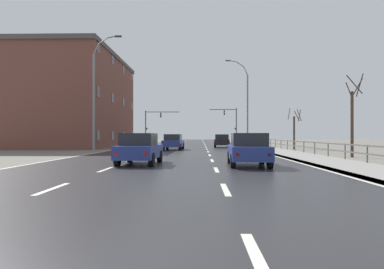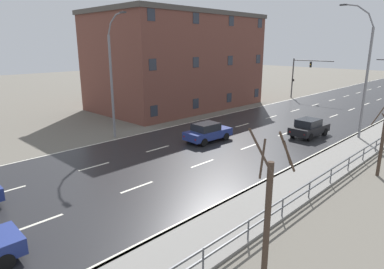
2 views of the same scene
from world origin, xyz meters
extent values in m
cube|color=#666056|center=(0.00, 48.00, -0.06)|extent=(160.00, 160.00, 0.12)
cube|color=#232326|center=(0.00, 60.00, 0.01)|extent=(14.00, 120.00, 0.02)
cube|color=beige|center=(-2.33, 7.40, 0.02)|extent=(0.16, 2.20, 0.01)
cube|color=beige|center=(-2.33, 12.80, 0.02)|extent=(0.16, 2.20, 0.01)
cube|color=beige|center=(-2.33, 18.20, 0.02)|extent=(0.16, 2.20, 0.01)
cube|color=beige|center=(-2.33, 23.60, 0.02)|extent=(0.16, 2.20, 0.01)
cube|color=beige|center=(-2.33, 29.00, 0.02)|extent=(0.16, 2.20, 0.01)
cube|color=beige|center=(-2.33, 34.40, 0.02)|extent=(0.16, 2.20, 0.01)
cube|color=beige|center=(-2.33, 39.80, 0.02)|extent=(0.16, 2.20, 0.01)
cube|color=beige|center=(-2.33, 45.20, 0.02)|extent=(0.16, 2.20, 0.01)
cube|color=beige|center=(-2.33, 50.60, 0.02)|extent=(0.16, 2.20, 0.01)
cube|color=beige|center=(-2.33, 56.00, 0.02)|extent=(0.16, 2.20, 0.01)
cube|color=beige|center=(-2.33, 61.40, 0.02)|extent=(0.16, 2.20, 0.01)
cube|color=beige|center=(-2.33, 66.80, 0.02)|extent=(0.16, 2.20, 0.01)
cube|color=beige|center=(-2.33, 72.20, 0.02)|extent=(0.16, 2.20, 0.01)
cube|color=beige|center=(-2.33, 77.60, 0.02)|extent=(0.16, 2.20, 0.01)
cube|color=beige|center=(-2.33, 83.00, 0.02)|extent=(0.16, 2.20, 0.01)
cube|color=beige|center=(-2.33, 88.40, 0.02)|extent=(0.16, 2.20, 0.01)
cube|color=beige|center=(-2.33, 93.80, 0.02)|extent=(0.16, 2.20, 0.01)
cube|color=beige|center=(-2.33, 99.20, 0.02)|extent=(0.16, 2.20, 0.01)
cube|color=beige|center=(-2.33, 104.60, 0.02)|extent=(0.16, 2.20, 0.01)
cube|color=beige|center=(-2.33, 110.00, 0.02)|extent=(0.16, 2.20, 0.01)
cube|color=beige|center=(-2.33, 115.40, 0.02)|extent=(0.16, 2.20, 0.01)
cube|color=beige|center=(2.33, 2.00, 0.02)|extent=(0.16, 2.20, 0.01)
cube|color=beige|center=(2.33, 7.40, 0.02)|extent=(0.16, 2.20, 0.01)
cube|color=beige|center=(2.33, 12.80, 0.02)|extent=(0.16, 2.20, 0.01)
cube|color=beige|center=(2.33, 18.20, 0.02)|extent=(0.16, 2.20, 0.01)
cube|color=beige|center=(2.33, 23.60, 0.02)|extent=(0.16, 2.20, 0.01)
cube|color=beige|center=(2.33, 29.00, 0.02)|extent=(0.16, 2.20, 0.01)
cube|color=beige|center=(2.33, 34.40, 0.02)|extent=(0.16, 2.20, 0.01)
cube|color=beige|center=(2.33, 39.80, 0.02)|extent=(0.16, 2.20, 0.01)
cube|color=beige|center=(2.33, 45.20, 0.02)|extent=(0.16, 2.20, 0.01)
cube|color=beige|center=(2.33, 50.60, 0.02)|extent=(0.16, 2.20, 0.01)
cube|color=beige|center=(2.33, 56.00, 0.02)|extent=(0.16, 2.20, 0.01)
cube|color=beige|center=(2.33, 61.40, 0.02)|extent=(0.16, 2.20, 0.01)
cube|color=beige|center=(2.33, 66.80, 0.02)|extent=(0.16, 2.20, 0.01)
cube|color=beige|center=(2.33, 72.20, 0.02)|extent=(0.16, 2.20, 0.01)
cube|color=beige|center=(2.33, 77.60, 0.02)|extent=(0.16, 2.20, 0.01)
cube|color=beige|center=(2.33, 83.00, 0.02)|extent=(0.16, 2.20, 0.01)
cube|color=beige|center=(2.33, 88.40, 0.02)|extent=(0.16, 2.20, 0.01)
cube|color=beige|center=(2.33, 93.80, 0.02)|extent=(0.16, 2.20, 0.01)
cube|color=beige|center=(2.33, 99.20, 0.02)|extent=(0.16, 2.20, 0.01)
cube|color=beige|center=(2.33, 104.60, 0.02)|extent=(0.16, 2.20, 0.01)
cube|color=beige|center=(2.33, 110.00, 0.02)|extent=(0.16, 2.20, 0.01)
cube|color=beige|center=(2.33, 115.40, 0.02)|extent=(0.16, 2.20, 0.01)
cube|color=beige|center=(6.85, 60.00, 0.02)|extent=(0.16, 120.00, 0.01)
cube|color=beige|center=(-6.85, 60.00, 0.02)|extent=(0.16, 120.00, 0.01)
cube|color=gray|center=(8.50, 60.00, 0.06)|extent=(3.00, 120.00, 0.12)
cube|color=slate|center=(7.08, 60.00, 0.06)|extent=(0.16, 120.00, 0.12)
cube|color=#515459|center=(9.85, 23.57, 0.95)|extent=(0.06, 37.49, 0.08)
cube|color=#515459|center=(9.85, 23.57, 0.55)|extent=(0.06, 37.49, 0.08)
cylinder|color=#515459|center=(9.85, 15.53, 0.50)|extent=(0.07, 0.07, 1.00)
cylinder|color=#515459|center=(9.85, 18.21, 0.50)|extent=(0.07, 0.07, 1.00)
cylinder|color=#515459|center=(9.85, 20.89, 0.50)|extent=(0.07, 0.07, 1.00)
cylinder|color=#515459|center=(9.85, 23.57, 0.50)|extent=(0.07, 0.07, 1.00)
cylinder|color=#515459|center=(9.85, 26.24, 0.50)|extent=(0.07, 0.07, 1.00)
cylinder|color=#515459|center=(9.85, 28.92, 0.50)|extent=(0.07, 0.07, 1.00)
cylinder|color=#515459|center=(9.85, 31.60, 0.50)|extent=(0.07, 0.07, 1.00)
cylinder|color=#515459|center=(9.85, 34.28, 0.50)|extent=(0.07, 0.07, 1.00)
cylinder|color=#515459|center=(9.85, 36.95, 0.50)|extent=(0.07, 0.07, 1.00)
cylinder|color=#515459|center=(9.85, 39.63, 0.50)|extent=(0.07, 0.07, 1.00)
cylinder|color=#515459|center=(9.85, 42.31, 0.50)|extent=(0.07, 0.07, 1.00)
cylinder|color=slate|center=(7.60, 42.81, 4.53)|extent=(0.20, 0.20, 9.06)
cylinder|color=slate|center=(7.36, 42.81, 9.57)|extent=(0.57, 0.11, 1.06)
cylinder|color=slate|center=(6.67, 42.81, 10.40)|extent=(0.98, 0.11, 0.73)
cylinder|color=slate|center=(5.65, 42.81, 10.82)|extent=(1.13, 0.11, 0.30)
cube|color=#333335|center=(5.10, 42.81, 10.86)|extent=(0.56, 0.24, 0.12)
cylinder|color=slate|center=(-7.60, 28.57, 4.25)|extent=(0.20, 0.20, 8.50)
cylinder|color=slate|center=(-7.40, 28.57, 8.94)|extent=(0.51, 0.11, 0.92)
cylinder|color=slate|center=(-6.80, 28.57, 9.65)|extent=(0.85, 0.11, 0.64)
cylinder|color=slate|center=(-5.93, 28.57, 10.01)|extent=(0.97, 0.11, 0.28)
cube|color=#333335|center=(-5.45, 28.57, 10.05)|extent=(0.56, 0.24, 0.12)
cylinder|color=#38383A|center=(7.90, 59.85, 3.09)|extent=(0.18, 0.18, 6.18)
cylinder|color=#38383A|center=(5.57, 59.85, 5.93)|extent=(4.66, 0.12, 0.12)
cube|color=black|center=(5.80, 59.85, 5.38)|extent=(0.20, 0.28, 0.80)
sphere|color=#2D2D2D|center=(5.80, 59.70, 5.64)|extent=(0.14, 0.14, 0.14)
sphere|color=#F2AD19|center=(5.80, 59.70, 5.38)|extent=(0.14, 0.14, 0.14)
sphere|color=#2D2D2D|center=(5.80, 59.70, 5.12)|extent=(0.14, 0.14, 0.14)
cube|color=black|center=(7.68, 59.80, 2.60)|extent=(0.18, 0.12, 0.32)
cylinder|color=#38383A|center=(-7.90, 59.82, 2.89)|extent=(0.18, 0.18, 5.77)
cylinder|color=#38383A|center=(-4.95, 59.82, 5.52)|extent=(5.91, 0.12, 0.12)
cube|color=black|center=(-5.24, 59.82, 4.97)|extent=(0.20, 0.28, 0.80)
sphere|color=#2D2D2D|center=(-5.24, 59.67, 5.23)|extent=(0.14, 0.14, 0.14)
sphere|color=#F2AD19|center=(-5.24, 59.67, 4.97)|extent=(0.14, 0.14, 0.14)
sphere|color=#2D2D2D|center=(-5.24, 59.67, 4.71)|extent=(0.14, 0.14, 0.14)
cube|color=black|center=(-7.68, 59.77, 2.60)|extent=(0.18, 0.12, 0.32)
cube|color=black|center=(4.23, 40.56, 0.65)|extent=(1.97, 4.18, 0.64)
cube|color=black|center=(4.22, 40.31, 1.27)|extent=(1.66, 2.08, 0.60)
cube|color=slate|center=(4.27, 41.26, 1.25)|extent=(1.41, 0.15, 0.51)
cylinder|color=black|center=(5.11, 41.79, 0.33)|extent=(0.25, 0.67, 0.66)
cylinder|color=black|center=(3.49, 41.88, 0.33)|extent=(0.25, 0.67, 0.66)
cylinder|color=black|center=(4.97, 39.25, 0.33)|extent=(0.25, 0.67, 0.66)
cylinder|color=black|center=(3.36, 39.34, 0.33)|extent=(0.25, 0.67, 0.66)
cube|color=red|center=(3.47, 38.57, 0.65)|extent=(0.16, 0.05, 0.14)
cube|color=red|center=(4.79, 38.50, 0.65)|extent=(0.16, 0.05, 0.14)
cube|color=navy|center=(-1.02, 33.29, 0.65)|extent=(2.00, 4.20, 0.64)
cube|color=black|center=(-1.04, 33.04, 1.27)|extent=(1.67, 2.09, 0.60)
cube|color=slate|center=(-0.98, 33.99, 1.25)|extent=(1.41, 0.16, 0.51)
cylinder|color=black|center=(-0.14, 34.51, 0.33)|extent=(0.26, 0.67, 0.66)
cylinder|color=black|center=(-1.76, 34.61, 0.33)|extent=(0.26, 0.67, 0.66)
cylinder|color=black|center=(-0.29, 31.97, 0.33)|extent=(0.26, 0.67, 0.66)
cylinder|color=black|center=(-1.91, 32.07, 0.33)|extent=(0.26, 0.67, 0.66)
cube|color=red|center=(-1.80, 31.30, 0.65)|extent=(0.16, 0.05, 0.14)
cube|color=red|center=(-0.48, 31.22, 0.65)|extent=(0.16, 0.05, 0.14)
cube|color=navy|center=(-1.37, 15.68, 0.65)|extent=(1.89, 4.16, 0.64)
cube|color=black|center=(-1.38, 15.43, 1.27)|extent=(1.62, 2.05, 0.60)
cube|color=slate|center=(-1.35, 16.38, 1.25)|extent=(1.41, 0.13, 0.51)
cylinder|color=black|center=(-0.52, 16.93, 0.33)|extent=(0.24, 0.67, 0.66)
cylinder|color=black|center=(-2.14, 16.98, 0.33)|extent=(0.24, 0.67, 0.66)
cylinder|color=black|center=(-0.60, 14.39, 0.33)|extent=(0.24, 0.67, 0.66)
cylinder|color=black|center=(-2.22, 14.44, 0.33)|extent=(0.24, 0.67, 0.66)
cube|color=red|center=(-2.10, 13.68, 0.65)|extent=(0.16, 0.05, 0.14)
cube|color=red|center=(-0.78, 13.63, 0.65)|extent=(0.16, 0.05, 0.14)
cube|color=navy|center=(3.94, 14.84, 0.65)|extent=(1.88, 4.15, 0.64)
cube|color=black|center=(3.93, 14.59, 1.27)|extent=(1.62, 2.04, 0.60)
cube|color=slate|center=(3.96, 15.54, 1.25)|extent=(1.41, 0.12, 0.51)
cylinder|color=black|center=(4.79, 16.09, 0.33)|extent=(0.24, 0.67, 0.66)
cylinder|color=black|center=(3.17, 16.14, 0.33)|extent=(0.24, 0.67, 0.66)
cylinder|color=black|center=(4.71, 13.55, 0.33)|extent=(0.24, 0.67, 0.66)
cylinder|color=black|center=(3.10, 13.60, 0.33)|extent=(0.24, 0.67, 0.66)
cube|color=red|center=(3.22, 12.83, 0.65)|extent=(0.16, 0.04, 0.14)
cube|color=red|center=(4.54, 12.80, 0.65)|extent=(0.16, 0.04, 0.14)
cube|color=brown|center=(-14.89, 42.81, 5.49)|extent=(12.27, 20.22, 10.98)
cube|color=#4C4742|center=(-14.89, 42.81, 11.23)|extent=(12.51, 20.63, 0.50)
cube|color=#282D38|center=(-8.74, 33.90, 1.40)|extent=(0.04, 0.90, 1.10)
cube|color=#282D38|center=(-8.74, 39.84, 1.40)|extent=(0.04, 0.90, 1.10)
cube|color=#282D38|center=(-8.74, 45.78, 1.40)|extent=(0.04, 0.90, 1.10)
cube|color=#282D38|center=(-8.74, 51.72, 1.40)|extent=(0.04, 0.90, 1.10)
cube|color=#282D38|center=(-8.74, 33.90, 5.89)|extent=(0.04, 0.90, 1.10)
cube|color=#282D38|center=(-8.74, 39.84, 5.89)|extent=(0.04, 0.90, 1.10)
cube|color=#282D38|center=(-8.74, 45.78, 5.89)|extent=(0.04, 0.90, 1.10)
cube|color=#282D38|center=(-8.74, 51.72, 5.89)|extent=(0.04, 0.90, 1.10)
cube|color=#282D38|center=(-8.74, 33.90, 10.38)|extent=(0.04, 0.90, 1.10)
cube|color=#282D38|center=(-8.74, 39.84, 10.38)|extent=(0.04, 0.90, 1.10)
cube|color=#282D38|center=(-8.74, 45.78, 10.38)|extent=(0.04, 0.90, 1.10)
cube|color=#282D38|center=(-8.74, 51.72, 10.38)|extent=(0.04, 0.90, 1.10)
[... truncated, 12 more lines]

